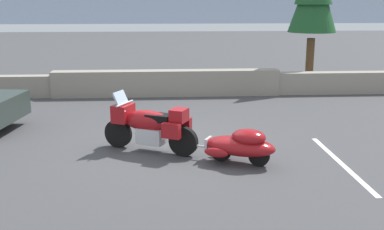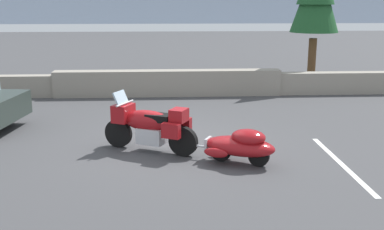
# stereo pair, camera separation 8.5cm
# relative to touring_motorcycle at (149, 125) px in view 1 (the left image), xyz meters

# --- Properties ---
(ground_plane) EXTENTS (80.00, 80.00, 0.00)m
(ground_plane) POSITION_rel_touring_motorcycle_xyz_m (0.45, 0.43, -0.62)
(ground_plane) COLOR #424244
(stone_guard_wall) EXTENTS (24.00, 0.59, 0.91)m
(stone_guard_wall) POSITION_rel_touring_motorcycle_xyz_m (0.64, 6.34, -0.21)
(stone_guard_wall) COLOR gray
(stone_guard_wall) RESTS_ON ground
(touring_motorcycle) EXTENTS (2.13, 1.34, 1.33)m
(touring_motorcycle) POSITION_rel_touring_motorcycle_xyz_m (0.00, 0.00, 0.00)
(touring_motorcycle) COLOR black
(touring_motorcycle) RESTS_ON ground
(car_shaped_trailer) EXTENTS (2.13, 1.30, 0.76)m
(car_shaped_trailer) POSITION_rel_touring_motorcycle_xyz_m (1.91, -0.95, -0.21)
(car_shaped_trailer) COLOR black
(car_shaped_trailer) RESTS_ON ground
(parking_stripe_marker) EXTENTS (0.12, 3.60, 0.01)m
(parking_stripe_marker) POSITION_rel_touring_motorcycle_xyz_m (4.04, -1.07, -0.62)
(parking_stripe_marker) COLOR silver
(parking_stripe_marker) RESTS_ON ground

